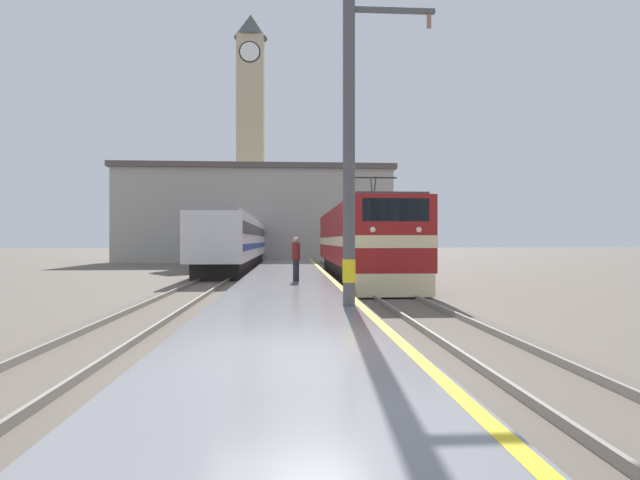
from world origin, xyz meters
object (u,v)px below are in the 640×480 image
object	(u,v)px
locomotive_train	(359,242)
clock_tower	(251,130)
catenary_mast	(351,146)
person_on_platform	(296,258)
passenger_train	(252,241)

from	to	relation	value
locomotive_train	clock_tower	distance (m)	40.32
catenary_mast	person_on_platform	size ratio (longest dim) A/B	4.63
catenary_mast	person_on_platform	bearing A→B (deg)	99.48
passenger_train	locomotive_train	bearing A→B (deg)	-73.21
locomotive_train	passenger_train	xyz separation A→B (m)	(-7.36, 24.39, 0.04)
passenger_train	person_on_platform	bearing A→B (deg)	-82.35
locomotive_train	person_on_platform	bearing A→B (deg)	-122.22
catenary_mast	passenger_train	bearing A→B (deg)	98.03
catenary_mast	clock_tower	size ratio (longest dim) A/B	0.28
person_on_platform	passenger_train	bearing A→B (deg)	97.65
catenary_mast	person_on_platform	distance (m)	8.57
catenary_mast	locomotive_train	bearing A→B (deg)	81.15
passenger_train	catenary_mast	distance (m)	38.05
passenger_train	clock_tower	world-z (taller)	clock_tower
locomotive_train	passenger_train	distance (m)	25.48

